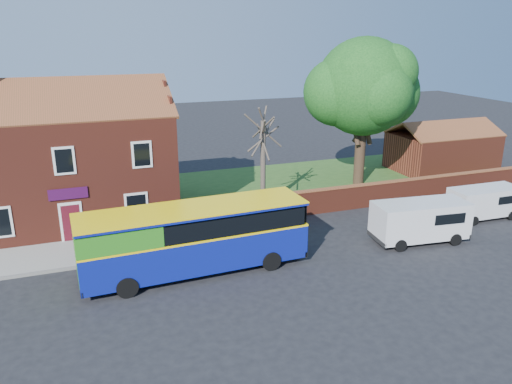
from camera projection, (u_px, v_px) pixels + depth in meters
name	position (u px, v px, depth m)	size (l,w,h in m)	color
ground	(237.00, 283.00, 22.97)	(120.00, 120.00, 0.00)	black
pavement	(74.00, 253.00, 25.83)	(18.00, 3.50, 0.12)	gray
kerb	(75.00, 268.00, 24.26)	(18.00, 0.15, 0.14)	slate
grass_strip	(345.00, 179.00, 38.79)	(26.00, 12.00, 0.04)	#426B28
shop_building	(66.00, 164.00, 29.93)	(12.30, 8.13, 10.50)	maroon
boundary_wall	(390.00, 192.00, 33.18)	(22.00, 0.38, 1.60)	maroon
outbuilding	(442.00, 150.00, 41.20)	(8.20, 5.06, 4.17)	maroon
bus	(187.00, 237.00, 23.38)	(10.82, 3.17, 3.26)	navy
van_near	(420.00, 220.00, 27.10)	(5.31, 2.56, 2.25)	silver
van_far	(485.00, 201.00, 30.57)	(4.47, 1.95, 1.94)	silver
large_tree	(364.00, 90.00, 35.74)	(8.80, 6.96, 10.73)	black
bare_tree	(263.00, 161.00, 31.47)	(2.36, 2.81, 6.30)	#4C4238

